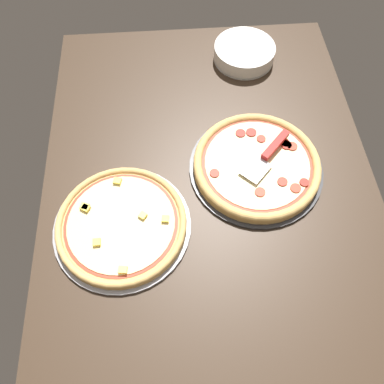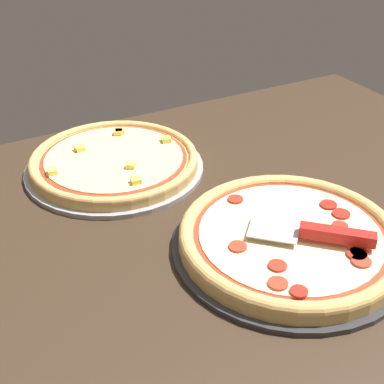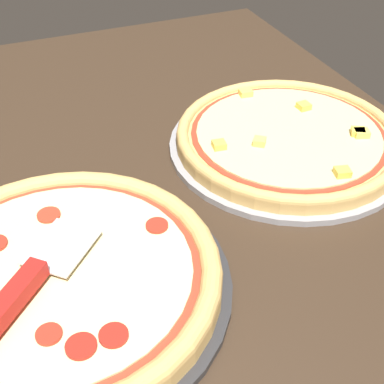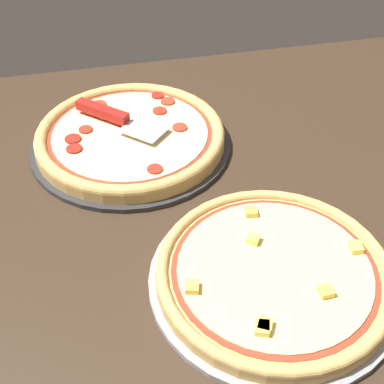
{
  "view_description": "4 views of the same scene",
  "coord_description": "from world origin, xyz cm",
  "px_view_note": "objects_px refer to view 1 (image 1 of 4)",
  "views": [
    {
      "loc": [
        -54.67,
        9.64,
        96.28
      ],
      "look_at": [
        -2.65,
        5.71,
        3.0
      ],
      "focal_mm": 35.0,
      "sensor_mm": 36.0,
      "label": 1
    },
    {
      "loc": [
        -43.73,
        -70.79,
        57.72
      ],
      "look_at": [
        -2.65,
        5.71,
        3.0
      ],
      "focal_mm": 50.0,
      "sensor_mm": 36.0,
      "label": 2
    },
    {
      "loc": [
        50.76,
        -16.3,
        48.75
      ],
      "look_at": [
        -2.65,
        5.71,
        3.0
      ],
      "focal_mm": 50.0,
      "sensor_mm": 36.0,
      "label": 3
    },
    {
      "loc": [
        13.09,
        74.87,
        64.56
      ],
      "look_at": [
        -2.65,
        5.71,
        3.0
      ],
      "focal_mm": 50.0,
      "sensor_mm": 36.0,
      "label": 4
    }
  ],
  "objects_px": {
    "pizza_front": "(257,164)",
    "pizza_back": "(121,224)",
    "plate_stack": "(244,53)",
    "serving_spatula": "(272,149)"
  },
  "relations": [
    {
      "from": "pizza_front",
      "to": "pizza_back",
      "type": "xyz_separation_m",
      "value": [
        -0.16,
        0.4,
        -0.0
      ]
    },
    {
      "from": "pizza_back",
      "to": "plate_stack",
      "type": "distance_m",
      "value": 0.78
    },
    {
      "from": "plate_stack",
      "to": "serving_spatula",
      "type": "bearing_deg",
      "value": -178.08
    },
    {
      "from": "serving_spatula",
      "to": "plate_stack",
      "type": "relative_size",
      "value": 0.82
    },
    {
      "from": "serving_spatula",
      "to": "pizza_front",
      "type": "bearing_deg",
      "value": 125.87
    },
    {
      "from": "pizza_front",
      "to": "serving_spatula",
      "type": "height_order",
      "value": "serving_spatula"
    },
    {
      "from": "pizza_back",
      "to": "plate_stack",
      "type": "height_order",
      "value": "plate_stack"
    },
    {
      "from": "pizza_front",
      "to": "pizza_back",
      "type": "bearing_deg",
      "value": 112.14
    },
    {
      "from": "pizza_front",
      "to": "serving_spatula",
      "type": "distance_m",
      "value": 0.06
    },
    {
      "from": "pizza_front",
      "to": "serving_spatula",
      "type": "relative_size",
      "value": 2.13
    }
  ]
}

